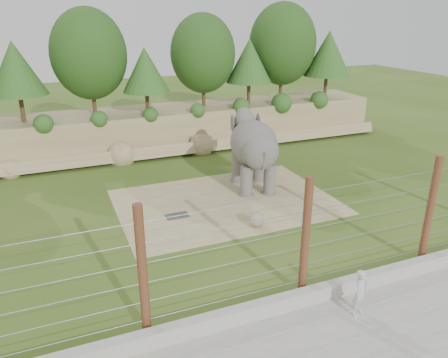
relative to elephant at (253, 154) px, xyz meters
name	(u,v)px	position (x,y,z in m)	size (l,w,h in m)	color
ground	(243,232)	(-2.46, -4.13, -1.81)	(90.00, 90.00, 0.00)	#385516
back_embankment	(168,86)	(-1.87, 8.54, 2.15)	(30.00, 5.52, 8.77)	#8E7859
dirt_patch	(226,202)	(-1.96, -1.13, -1.80)	(10.00, 7.00, 0.02)	tan
drain_grate	(177,216)	(-4.54, -1.75, -1.78)	(1.00, 0.60, 0.03)	#262628
elephant	(253,154)	(0.00, 0.00, 0.00)	(1.92, 4.48, 3.63)	#56524D
stone_ball	(256,219)	(-1.75, -3.94, -1.47)	(0.65, 0.65, 0.65)	gray
retaining_wall	(310,295)	(-2.46, -9.13, -1.56)	(26.00, 0.35, 0.50)	#A09E94
walkway	(350,345)	(-2.46, -11.13, -1.81)	(26.00, 4.00, 0.01)	#A09E94
barrier_fence	(305,238)	(-2.46, -8.63, 0.19)	(20.26, 0.26, 4.00)	#532717
zookeeper	(361,293)	(-1.46, -10.17, -1.05)	(0.55, 0.36, 1.50)	silver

